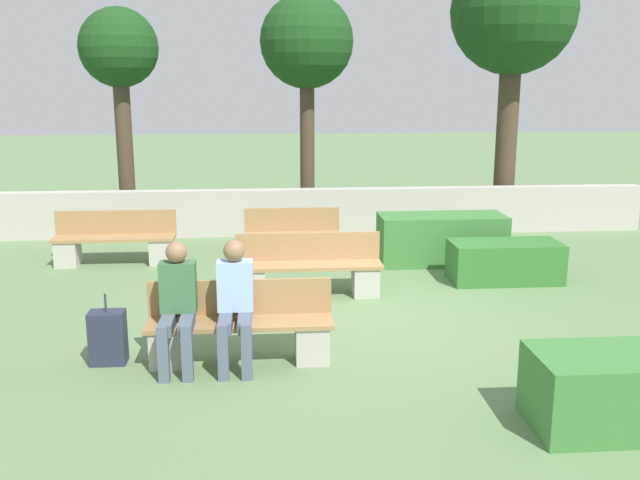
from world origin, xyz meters
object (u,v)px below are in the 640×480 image
suitcase (108,337)px  tree_leftmost (119,56)px  bench_left_side (293,242)px  person_seated_man (177,300)px  person_seated_woman (235,298)px  tree_center_left (307,46)px  tree_center_right (514,16)px  bench_right_side (309,272)px  bench_back (115,244)px  bench_front (240,331)px

suitcase → tree_leftmost: bearing=98.5°
bench_left_side → suitcase: (-2.17, -4.26, -0.03)m
bench_left_side → person_seated_man: (-1.39, -4.45, 0.44)m
person_seated_woman → tree_center_left: (1.22, 7.44, 2.87)m
tree_leftmost → tree_center_right: (7.78, -0.40, 0.77)m
bench_right_side → tree_leftmost: tree_leftmost is taller
tree_center_left → tree_center_right: bearing=-4.4°
suitcase → tree_center_left: bearing=70.2°
person_seated_woman → tree_leftmost: 8.37m
bench_back → person_seated_woman: (2.16, -4.45, 0.42)m
bench_right_side → person_seated_man: bearing=-131.8°
bench_back → tree_center_left: bearing=36.5°
tree_leftmost → tree_center_right: size_ratio=0.79×
suitcase → tree_center_left: tree_center_left is taller
bench_front → tree_center_left: bearing=80.8°
bench_back → bench_left_side: bearing=-5.1°
bench_left_side → bench_right_side: size_ratio=0.78×
bench_front → bench_left_side: (0.74, 4.31, -0.02)m
bench_front → person_seated_woman: (-0.04, -0.14, 0.42)m
bench_back → tree_center_left: tree_center_left is taller
bench_left_side → bench_front: bearing=-110.8°
bench_left_side → bench_back: 2.94m
person_seated_man → tree_center_left: bearing=76.2°
bench_right_side → tree_leftmost: size_ratio=0.47×
bench_back → tree_center_left: size_ratio=0.43×
suitcase → bench_left_side: bearing=63.0°
tree_leftmost → bench_right_side: bearing=-55.9°
bench_front → bench_back: same height
bench_front → tree_leftmost: (-2.53, 7.39, 3.09)m
bench_front → suitcase: (-1.43, 0.05, -0.05)m
bench_left_side → bench_back: bearing=168.8°
bench_right_side → person_seated_woman: (-0.94, -2.47, 0.42)m
tree_leftmost → tree_center_left: tree_center_left is taller
person_seated_man → tree_center_left: 8.18m
bench_right_side → suitcase: size_ratio=2.62×
bench_front → person_seated_woman: 0.45m
person_seated_man → tree_leftmost: tree_leftmost is taller
person_seated_man → person_seated_woman: person_seated_woman is taller
bench_right_side → tree_center_right: tree_center_right is taller
suitcase → tree_center_right: 10.39m
bench_left_side → tree_leftmost: bearing=125.6°
suitcase → tree_center_left: size_ratio=0.17×
person_seated_woman → tree_center_left: 8.07m
bench_front → bench_right_side: 2.50m
bench_back → suitcase: bearing=-84.8°
tree_leftmost → person_seated_man: bearing=-76.0°
bench_right_side → tree_center_left: bearing=76.8°
tree_leftmost → person_seated_woman: bearing=-71.7°
tree_leftmost → tree_center_right: bearing=-2.9°
suitcase → tree_leftmost: 8.06m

